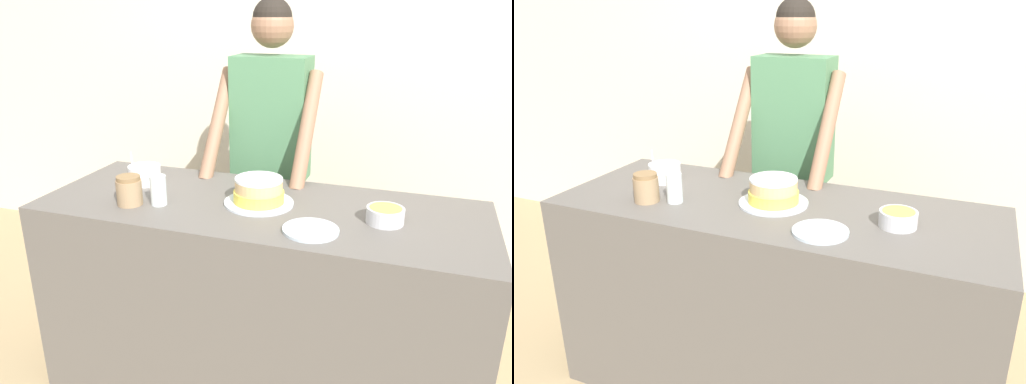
# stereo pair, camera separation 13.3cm
# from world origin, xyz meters

# --- Properties ---
(wall_back) EXTENTS (10.00, 0.05, 2.60)m
(wall_back) POSITION_xyz_m (0.00, 1.80, 1.30)
(wall_back) COLOR beige
(wall_back) RESTS_ON ground_plane
(counter) EXTENTS (1.90, 0.73, 0.95)m
(counter) POSITION_xyz_m (0.00, 0.36, 0.47)
(counter) COLOR #5B5651
(counter) RESTS_ON ground_plane
(person_baker) EXTENTS (0.54, 0.49, 1.79)m
(person_baker) POSITION_xyz_m (-0.14, 0.97, 1.09)
(person_baker) COLOR #2D2D38
(person_baker) RESTS_ON ground_plane
(cake) EXTENTS (0.30, 0.30, 0.12)m
(cake) POSITION_xyz_m (-0.01, 0.37, 1.00)
(cake) COLOR silver
(cake) RESTS_ON counter
(frosting_bowl_yellow) EXTENTS (0.15, 0.15, 0.06)m
(frosting_bowl_yellow) POSITION_xyz_m (0.53, 0.34, 0.98)
(frosting_bowl_yellow) COLOR silver
(frosting_bowl_yellow) RESTS_ON counter
(frosting_bowl_pink) EXTENTS (0.15, 0.15, 0.15)m
(frosting_bowl_pink) POSITION_xyz_m (-0.61, 0.45, 0.99)
(frosting_bowl_pink) COLOR white
(frosting_bowl_pink) RESTS_ON counter
(drinking_glass) EXTENTS (0.07, 0.07, 0.13)m
(drinking_glass) POSITION_xyz_m (-0.41, 0.23, 1.01)
(drinking_glass) COLOR silver
(drinking_glass) RESTS_ON counter
(ceramic_plate) EXTENTS (0.21, 0.21, 0.01)m
(ceramic_plate) POSITION_xyz_m (0.27, 0.17, 0.95)
(ceramic_plate) COLOR silver
(ceramic_plate) RESTS_ON counter
(stoneware_jar) EXTENTS (0.11, 0.11, 0.13)m
(stoneware_jar) POSITION_xyz_m (-0.52, 0.19, 1.01)
(stoneware_jar) COLOR #9E7F5B
(stoneware_jar) RESTS_ON counter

